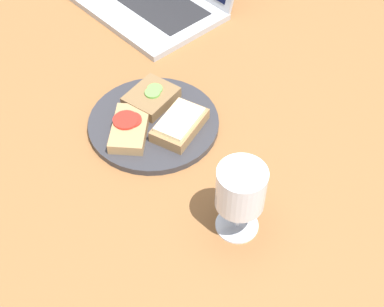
# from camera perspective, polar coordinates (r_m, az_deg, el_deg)

# --- Properties ---
(wooden_table) EXTENTS (1.40, 1.40, 0.03)m
(wooden_table) POSITION_cam_1_polar(r_m,az_deg,el_deg) (1.05, -0.39, 2.08)
(wooden_table) COLOR brown
(wooden_table) RESTS_ON ground
(plate) EXTENTS (0.25, 0.25, 0.01)m
(plate) POSITION_cam_1_polar(r_m,az_deg,el_deg) (1.05, -4.11, 3.26)
(plate) COLOR #333338
(plate) RESTS_ON wooden_table
(sandwich_with_tomato) EXTENTS (0.13, 0.13, 0.03)m
(sandwich_with_tomato) POSITION_cam_1_polar(r_m,az_deg,el_deg) (1.02, -6.69, 2.75)
(sandwich_with_tomato) COLOR #A88456
(sandwich_with_tomato) RESTS_ON plate
(sandwich_with_cheese) EXTENTS (0.10, 0.13, 0.03)m
(sandwich_with_cheese) POSITION_cam_1_polar(r_m,az_deg,el_deg) (1.01, -1.45, 3.26)
(sandwich_with_cheese) COLOR #937047
(sandwich_with_cheese) RESTS_ON plate
(sandwich_with_cucumber) EXTENTS (0.10, 0.11, 0.03)m
(sandwich_with_cucumber) POSITION_cam_1_polar(r_m,az_deg,el_deg) (1.07, -4.35, 6.01)
(sandwich_with_cucumber) COLOR brown
(sandwich_with_cucumber) RESTS_ON plate
(wine_glass) EXTENTS (0.08, 0.08, 0.14)m
(wine_glass) POSITION_cam_1_polar(r_m,az_deg,el_deg) (0.83, 5.21, -4.01)
(wine_glass) COLOR white
(wine_glass) RESTS_ON wooden_table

